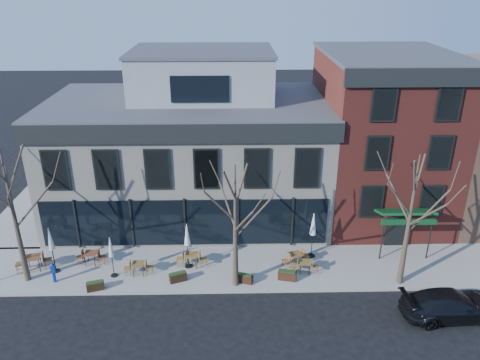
{
  "coord_description": "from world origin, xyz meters",
  "views": [
    {
      "loc": [
        2.77,
        -24.95,
        15.61
      ],
      "look_at": [
        3.38,
        2.0,
        3.78
      ],
      "focal_mm": 35.0,
      "sensor_mm": 36.0,
      "label": 1
    }
  ],
  "objects_px": {
    "call_box": "(53,272)",
    "cafe_set_0": "(34,261)",
    "umbrella_0": "(50,241)",
    "parked_sedan": "(451,305)"
  },
  "relations": [
    {
      "from": "parked_sedan",
      "to": "call_box",
      "type": "distance_m",
      "value": 20.75
    },
    {
      "from": "cafe_set_0",
      "to": "call_box",
      "type": "bearing_deg",
      "value": -38.4
    },
    {
      "from": "umbrella_0",
      "to": "cafe_set_0",
      "type": "bearing_deg",
      "value": 169.79
    },
    {
      "from": "cafe_set_0",
      "to": "umbrella_0",
      "type": "bearing_deg",
      "value": -10.21
    },
    {
      "from": "call_box",
      "to": "umbrella_0",
      "type": "distance_m",
      "value": 1.7
    },
    {
      "from": "cafe_set_0",
      "to": "parked_sedan",
      "type": "bearing_deg",
      "value": -11.18
    },
    {
      "from": "parked_sedan",
      "to": "umbrella_0",
      "type": "bearing_deg",
      "value": 74.62
    },
    {
      "from": "call_box",
      "to": "cafe_set_0",
      "type": "distance_m",
      "value": 1.97
    },
    {
      "from": "cafe_set_0",
      "to": "umbrella_0",
      "type": "xyz_separation_m",
      "value": [
        1.27,
        -0.23,
        1.46
      ]
    },
    {
      "from": "call_box",
      "to": "cafe_set_0",
      "type": "relative_size",
      "value": 0.59
    }
  ]
}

